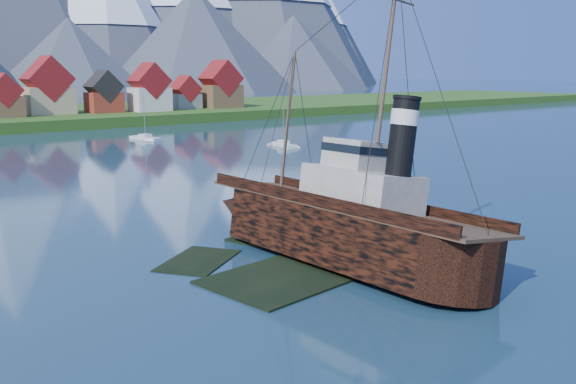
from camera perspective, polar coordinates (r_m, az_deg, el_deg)
ground at (r=57.56m, az=2.89°, el=-5.91°), size 1400.00×1400.00×0.00m
shoal at (r=60.33m, az=2.83°, el=-5.46°), size 31.71×21.24×1.14m
tugboat_wreck at (r=57.19m, az=3.52°, el=-2.58°), size 7.79×33.57×26.60m
sailboat_d at (r=138.24m, az=-0.42°, el=4.16°), size 3.68×8.72×11.56m
sailboat_e at (r=155.51m, az=-12.57°, el=4.65°), size 4.22×9.81×11.05m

